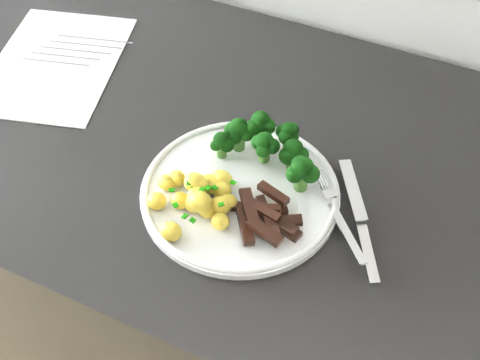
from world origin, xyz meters
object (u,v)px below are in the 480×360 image
at_px(broccoli, 270,144).
at_px(knife, 363,233).
at_px(beef_strips, 265,217).
at_px(fork, 340,219).
at_px(counter, 215,301).
at_px(recipe_paper, 55,63).
at_px(plate, 240,192).
at_px(potatoes, 199,197).

height_order(broccoli, knife, broccoli).
bearing_deg(beef_strips, broccoli, 110.31).
bearing_deg(knife, beef_strips, -162.60).
bearing_deg(fork, knife, -2.87).
xyz_separation_m(counter, beef_strips, (0.14, -0.11, 0.48)).
height_order(recipe_paper, plate, plate).
distance_m(potatoes, fork, 0.18).
xyz_separation_m(broccoli, fork, (0.12, -0.06, -0.03)).
distance_m(fork, knife, 0.03).
distance_m(recipe_paper, plate, 0.40).
height_order(recipe_paper, knife, knife).
distance_m(counter, recipe_paper, 0.55).
distance_m(plate, beef_strips, 0.06).
distance_m(recipe_paper, knife, 0.56).
bearing_deg(knife, plate, -178.67).
xyz_separation_m(broccoli, knife, (0.15, -0.06, -0.03)).
xyz_separation_m(counter, broccoli, (0.10, -0.01, 0.50)).
distance_m(counter, plate, 0.48).
bearing_deg(fork, beef_strips, -155.93).
bearing_deg(counter, fork, -17.50).
xyz_separation_m(potatoes, fork, (0.17, 0.05, -0.01)).
distance_m(broccoli, knife, 0.16).
bearing_deg(counter, beef_strips, -37.66).
bearing_deg(potatoes, fork, 15.46).
xyz_separation_m(plate, potatoes, (-0.04, -0.04, 0.02)).
bearing_deg(beef_strips, potatoes, -173.68).
bearing_deg(beef_strips, fork, 24.07).
bearing_deg(recipe_paper, beef_strips, -19.58).
bearing_deg(potatoes, knife, 12.77).
relative_size(recipe_paper, plate, 1.22).
relative_size(broccoli, fork, 1.25).
relative_size(counter, plate, 9.47).
xyz_separation_m(potatoes, knife, (0.20, 0.05, -0.02)).
bearing_deg(knife, recipe_paper, 167.84).
bearing_deg(beef_strips, knife, 17.40).
distance_m(counter, broccoli, 0.51).
relative_size(counter, knife, 14.21).
bearing_deg(knife, broccoli, 158.28).
relative_size(recipe_paper, beef_strips, 3.03).
bearing_deg(plate, counter, 140.05).
height_order(counter, fork, fork).
height_order(potatoes, fork, potatoes).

